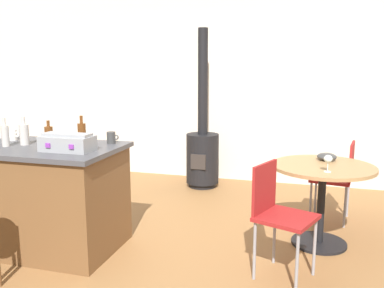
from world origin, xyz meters
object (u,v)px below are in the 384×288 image
dining_table (322,185)px  folding_chair_far (278,210)px  toolbox (68,143)px  bottle_4 (82,133)px  bottle_2 (24,134)px  cup_2 (111,138)px  serving_bowl (327,157)px  bottle_0 (5,135)px  bottle_3 (49,134)px  folding_chair_near (338,175)px  cup_1 (59,139)px  kitchen_island (47,197)px  wood_stove (202,149)px  cup_0 (12,135)px  wine_glass (328,159)px

dining_table → folding_chair_far: folding_chair_far is taller
toolbox → bottle_4: size_ratio=1.69×
bottle_2 → cup_2: size_ratio=2.20×
cup_2 → serving_bowl: (1.89, 0.65, -0.20)m
bottle_0 → bottle_3: bearing=48.3°
folding_chair_near → cup_1: size_ratio=7.02×
bottle_3 → serving_bowl: size_ratio=1.12×
kitchen_island → folding_chair_near: kitchen_island is taller
bottle_3 → wood_stove: bearing=66.1°
bottle_3 → cup_0: bottle_3 is taller
folding_chair_near → bottle_2: bottle_2 is taller
folding_chair_near → bottle_0: bottle_0 is taller
dining_table → wine_glass: bearing=-84.2°
bottle_4 → dining_table: bearing=13.2°
bottle_2 → bottle_4: bearing=25.8°
dining_table → cup_2: cup_2 is taller
dining_table → toolbox: (-2.04, -0.85, 0.43)m
toolbox → bottle_4: bottle_4 is taller
folding_chair_near → bottle_2: size_ratio=3.39×
dining_table → folding_chair_far: (-0.34, -0.68, -0.04)m
toolbox → cup_1: 0.33m
kitchen_island → serving_bowl: bearing=21.4°
dining_table → wine_glass: size_ratio=6.32×
bottle_0 → bottle_2: same height
folding_chair_far → kitchen_island: bearing=-178.8°
bottle_0 → bottle_2: bearing=46.2°
wood_stove → cup_2: bearing=-100.0°
folding_chair_near → bottle_0: (-2.85, -1.50, 0.53)m
folding_chair_far → wood_stove: 2.50m
serving_bowl → cup_2: bearing=-161.0°
bottle_2 → cup_0: bearing=147.6°
cup_0 → toolbox: bearing=-21.4°
toolbox → cup_1: bearing=135.3°
cup_0 → wine_glass: (2.86, 0.29, -0.13)m
cup_1 → cup_2: size_ratio=1.06×
kitchen_island → toolbox: size_ratio=3.10×
folding_chair_far → bottle_0: bottle_0 is taller
kitchen_island → dining_table: (2.36, 0.73, 0.10)m
kitchen_island → cup_0: cup_0 is taller
dining_table → bottle_0: (-2.67, -0.82, 0.46)m
kitchen_island → serving_bowl: kitchen_island is taller
folding_chair_far → toolbox: size_ratio=2.08×
dining_table → wine_glass: 0.38m
cup_1 → cup_2: bearing=23.2°
bottle_3 → wine_glass: 2.47m
wood_stove → bottle_4: 2.17m
folding_chair_near → folding_chair_far: bearing=-111.0°
wood_stove → kitchen_island: bearing=-110.7°
dining_table → serving_bowl: size_ratio=5.03×
wine_glass → cup_1: bearing=-170.7°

